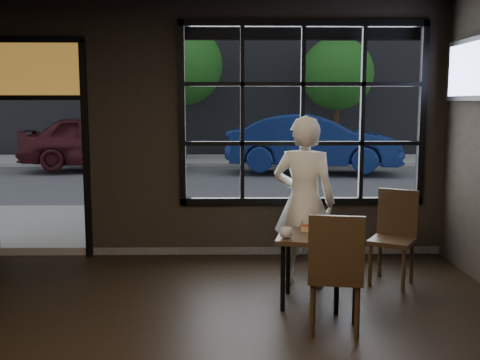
{
  "coord_description": "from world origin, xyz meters",
  "views": [
    {
      "loc": [
        0.31,
        -3.52,
        1.94
      ],
      "look_at": [
        0.4,
        2.2,
        1.15
      ],
      "focal_mm": 42.0,
      "sensor_mm": 36.0,
      "label": 1
    }
  ],
  "objects_px": {
    "man": "(304,202)",
    "navy_car": "(313,142)",
    "cafe_table": "(311,269)",
    "chair_near": "(335,271)"
  },
  "relations": [
    {
      "from": "man",
      "to": "navy_car",
      "type": "distance_m",
      "value": 9.58
    },
    {
      "from": "cafe_table",
      "to": "chair_near",
      "type": "xyz_separation_m",
      "value": [
        0.11,
        -0.64,
        0.18
      ]
    },
    {
      "from": "cafe_table",
      "to": "navy_car",
      "type": "height_order",
      "value": "navy_car"
    },
    {
      "from": "cafe_table",
      "to": "man",
      "type": "relative_size",
      "value": 0.38
    },
    {
      "from": "chair_near",
      "to": "navy_car",
      "type": "distance_m",
      "value": 10.77
    },
    {
      "from": "chair_near",
      "to": "man",
      "type": "bearing_deg",
      "value": -75.23
    },
    {
      "from": "man",
      "to": "navy_car",
      "type": "bearing_deg",
      "value": -81.37
    },
    {
      "from": "chair_near",
      "to": "navy_car",
      "type": "xyz_separation_m",
      "value": [
        1.36,
        10.67,
        0.35
      ]
    },
    {
      "from": "cafe_table",
      "to": "chair_near",
      "type": "relative_size",
      "value": 0.66
    },
    {
      "from": "cafe_table",
      "to": "chair_near",
      "type": "distance_m",
      "value": 0.67
    }
  ]
}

